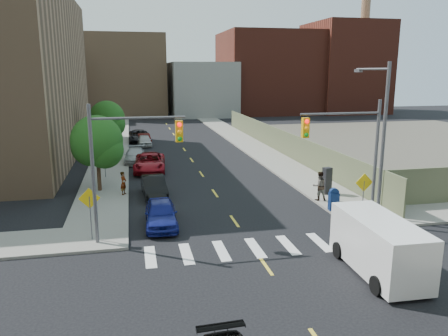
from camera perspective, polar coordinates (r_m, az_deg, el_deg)
name	(u,v)px	position (r m, az deg, el deg)	size (l,w,h in m)	color
ground	(280,287)	(18.37, 7.37, -15.12)	(160.00, 160.00, 0.00)	black
sidewalk_nw	(115,138)	(57.45, -14.09, 3.80)	(3.50, 73.00, 0.15)	gray
sidewalk_ne	(233,135)	(58.94, 1.17, 4.39)	(3.50, 73.00, 0.15)	gray
fence_north	(279,141)	(46.44, 7.22, 3.53)	(0.12, 44.00, 2.50)	#606446
gravel_lot	(420,143)	(57.02, 24.27, 2.95)	(36.00, 42.00, 0.06)	#595447
bg_bldg_west	(37,85)	(86.89, -23.29, 9.97)	(14.00, 18.00, 12.00)	#592319
bg_bldg_midwest	(127,76)	(87.29, -12.57, 11.67)	(14.00, 16.00, 15.00)	#8C6B4C
bg_bldg_center	(201,89)	(86.43, -3.03, 10.28)	(12.00, 16.00, 10.00)	gray
bg_bldg_east	(267,73)	(91.54, 5.64, 12.25)	(18.00, 18.00, 16.00)	#592319
bg_bldg_fareast	(344,68)	(95.78, 15.41, 12.48)	(14.00, 16.00, 18.00)	#592319
smokestack	(363,43)	(97.82, 17.75, 15.27)	(1.80, 1.80, 28.00)	#8C6B4C
signal_nw	(124,155)	(21.66, -12.89, 1.69)	(4.59, 0.30, 7.00)	#59595E
signal_ne	(351,146)	(24.55, 16.29, 2.76)	(4.59, 0.30, 7.00)	#59595E
streetlight_ne	(380,130)	(26.33, 19.73, 4.69)	(0.25, 3.70, 9.00)	#59595E
warn_sign_nw	(90,204)	(22.85, -17.13, -4.54)	(1.06, 0.06, 2.83)	#59595E
warn_sign_ne	(364,188)	(26.09, 17.79, -2.47)	(1.06, 0.06, 2.83)	#59595E
warn_sign_midwest	(104,154)	(35.95, -15.37, 1.72)	(1.06, 0.06, 2.83)	#59595E
tree_west_near	(97,144)	(31.83, -16.26, 3.01)	(3.66, 3.64, 5.52)	#332114
tree_west_far	(107,121)	(46.67, -15.02, 6.00)	(3.66, 3.64, 5.52)	#332114
parked_car_blue	(161,213)	(24.67, -8.24, -5.90)	(1.74, 4.33, 1.48)	navy
parked_car_black	(154,186)	(30.48, -9.14, -2.38)	(1.50, 4.29, 1.41)	black
parked_car_red	(150,162)	(38.09, -9.70, 0.72)	(2.57, 5.58, 1.55)	maroon
parked_car_silver	(135,156)	(41.93, -11.53, 1.59)	(1.90, 4.66, 1.35)	#A2A5A9
parked_car_white	(144,141)	(51.04, -10.35, 3.55)	(1.52, 3.79, 1.29)	#BABABA
parked_car_maroon	(144,139)	(52.21, -10.40, 3.74)	(1.34, 3.85, 1.27)	#3E0F0C
parked_car_grey	(139,136)	(54.32, -11.08, 4.13)	(2.36, 5.11, 1.42)	black
cargo_van	(377,243)	(20.10, 19.35, -9.24)	(2.35, 5.37, 2.43)	white
mailbox	(334,199)	(27.51, 14.14, -4.00)	(0.60, 0.48, 1.40)	navy
payphone	(327,181)	(30.98, 13.29, -1.62)	(0.55, 0.45, 1.85)	black
pedestrian_west	(123,183)	(30.79, -12.99, -1.93)	(0.58, 0.38, 1.60)	gray
pedestrian_east	(319,186)	(29.32, 12.34, -2.30)	(0.93, 0.73, 1.92)	gray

